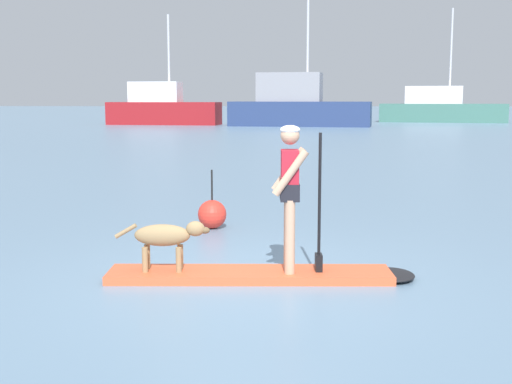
# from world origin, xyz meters

# --- Properties ---
(ground_plane) EXTENTS (400.00, 400.00, 0.00)m
(ground_plane) POSITION_xyz_m (0.00, 0.00, 0.00)
(ground_plane) COLOR slate
(paddleboard) EXTENTS (3.66, 0.88, 0.10)m
(paddleboard) POSITION_xyz_m (0.23, 0.02, 0.05)
(paddleboard) COLOR #E55933
(paddleboard) RESTS_ON ground_plane
(person_paddler) EXTENTS (0.62, 0.50, 1.72)m
(person_paddler) POSITION_xyz_m (0.48, 0.03, 1.10)
(person_paddler) COLOR tan
(person_paddler) RESTS_ON paddleboard
(dog) EXTENTS (1.13, 0.27, 0.59)m
(dog) POSITION_xyz_m (-0.98, -0.07, 0.51)
(dog) COLOR #997A51
(dog) RESTS_ON paddleboard
(moored_boat_outer) EXTENTS (9.62, 3.53, 9.09)m
(moored_boat_outer) POSITION_xyz_m (-11.45, 47.59, 1.38)
(moored_boat_outer) COLOR maroon
(moored_boat_outer) RESTS_ON ground_plane
(moored_boat_far_starboard) EXTENTS (11.48, 4.62, 9.87)m
(moored_boat_far_starboard) POSITION_xyz_m (-0.05, 45.15, 1.58)
(moored_boat_far_starboard) COLOR navy
(moored_boat_far_starboard) RESTS_ON ground_plane
(moored_boat_far_port) EXTENTS (11.93, 5.86, 10.44)m
(moored_boat_far_port) POSITION_xyz_m (13.26, 55.69, 1.28)
(moored_boat_far_port) COLOR #3F7266
(moored_boat_far_port) RESTS_ON ground_plane
(marker_buoy) EXTENTS (0.47, 0.47, 0.97)m
(marker_buoy) POSITION_xyz_m (-0.88, 3.02, 0.24)
(marker_buoy) COLOR red
(marker_buoy) RESTS_ON ground_plane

